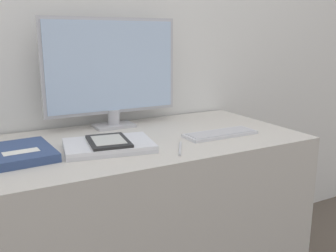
% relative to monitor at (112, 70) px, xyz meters
% --- Properties ---
extents(wall_back, '(3.60, 0.05, 2.40)m').
position_rel_monitor_xyz_m(wall_back, '(0.01, 0.12, 0.24)').
color(wall_back, silver).
rests_on(wall_back, ground_plane).
extents(desk, '(1.25, 0.64, 0.72)m').
position_rel_monitor_xyz_m(desk, '(0.01, -0.23, -0.60)').
color(desk, beige).
rests_on(desk, ground_plane).
extents(monitor, '(0.58, 0.11, 0.46)m').
position_rel_monitor_xyz_m(monitor, '(0.00, 0.00, 0.00)').
color(monitor, '#B7B7BC').
rests_on(monitor, desk).
extents(keyboard, '(0.30, 0.11, 0.01)m').
position_rel_monitor_xyz_m(keyboard, '(0.32, -0.34, -0.24)').
color(keyboard, silver).
rests_on(keyboard, desk).
extents(laptop, '(0.33, 0.26, 0.03)m').
position_rel_monitor_xyz_m(laptop, '(-0.13, -0.30, -0.23)').
color(laptop, silver).
rests_on(laptop, desk).
extents(ereader, '(0.16, 0.20, 0.01)m').
position_rel_monitor_xyz_m(ereader, '(-0.13, -0.31, -0.21)').
color(ereader, black).
rests_on(ereader, laptop).
extents(notebook, '(0.21, 0.26, 0.03)m').
position_rel_monitor_xyz_m(notebook, '(-0.41, -0.25, -0.23)').
color(notebook, '#334775').
rests_on(notebook, desk).
extents(pen, '(0.09, 0.13, 0.01)m').
position_rel_monitor_xyz_m(pen, '(0.08, -0.43, -0.24)').
color(pen, silver).
rests_on(pen, desk).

